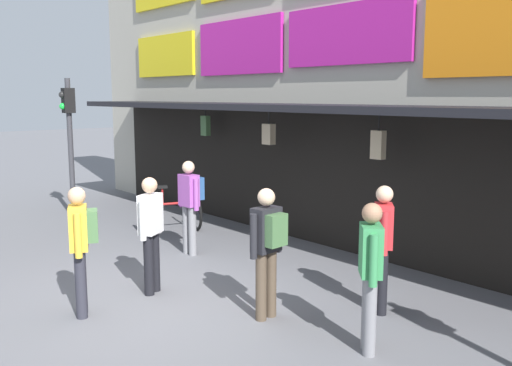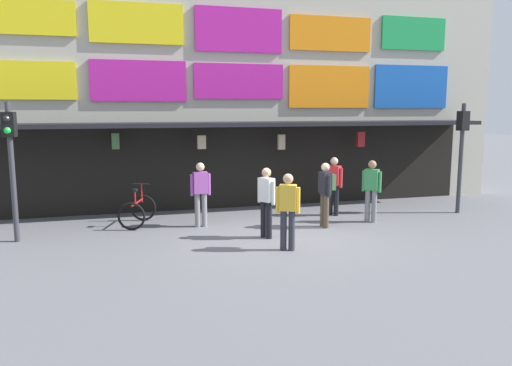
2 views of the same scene
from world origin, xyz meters
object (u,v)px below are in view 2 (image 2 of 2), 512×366
Objects in this scene: traffic_light_far at (462,140)px; pedestrian_in_green at (371,187)px; traffic_light_near at (11,149)px; pedestrian_in_blue at (334,183)px; pedestrian_in_white at (266,199)px; pedestrian_in_black at (200,189)px; pedestrian_in_red at (288,206)px; pedestrian_in_purple at (326,190)px; bicycle_parked at (137,211)px.

traffic_light_far reaches higher than pedestrian_in_green.
traffic_light_near reaches higher than pedestrian_in_blue.
pedestrian_in_green is (-3.08, -0.40, -1.19)m from traffic_light_far.
pedestrian_in_black is (-1.31, 1.56, 0.04)m from pedestrian_in_white.
traffic_light_far is 1.90× the size of pedestrian_in_red.
pedestrian_in_black is 1.00× the size of pedestrian_in_red.
pedestrian_in_red is at bearing -61.10° from pedestrian_in_black.
traffic_light_near is 7.56m from pedestrian_in_purple.
pedestrian_in_green is at bearing -12.08° from bicycle_parked.
pedestrian_in_red is 1.00× the size of pedestrian_in_purple.
pedestrian_in_white and pedestrian_in_red have the same top height.
pedestrian_in_purple is at bearing -18.05° from bicycle_parked.
pedestrian_in_blue is at bearing 4.71° from traffic_light_near.
pedestrian_in_black is at bearing 170.94° from pedestrian_in_green.
traffic_light_far is 1.90× the size of pedestrian_in_black.
pedestrian_in_blue is 1.00× the size of pedestrian_in_red.
bicycle_parked is 0.79× the size of pedestrian_in_black.
pedestrian_in_white is at bearing -168.87° from traffic_light_far.
pedestrian_in_blue is at bearing 120.40° from pedestrian_in_green.
traffic_light_far reaches higher than pedestrian_in_blue.
bicycle_parked is 0.79× the size of pedestrian_in_blue.
pedestrian_in_black is (1.58, -0.59, 0.59)m from bicycle_parked.
pedestrian_in_white and pedestrian_in_blue have the same top height.
traffic_light_far is 6.52m from pedestrian_in_white.
pedestrian_in_white is at bearing -12.14° from traffic_light_near.
pedestrian_in_green is (1.42, 0.22, -0.04)m from pedestrian_in_purple.
pedestrian_in_purple is (-0.80, -1.28, 0.04)m from pedestrian_in_blue.
bicycle_parked is at bearing 159.68° from pedestrian_in_black.
traffic_light_far is at bearing -2.43° from pedestrian_in_black.
bicycle_parked is 0.79× the size of pedestrian_in_purple.
traffic_light_near is 1.90× the size of pedestrian_in_green.
traffic_light_near reaches higher than pedestrian_in_red.
pedestrian_in_red is 1.00× the size of pedestrian_in_green.
traffic_light_far is 3.32m from pedestrian_in_green.
pedestrian_in_purple is (4.68, -1.53, 0.59)m from bicycle_parked.
bicycle_parked is at bearing 167.92° from pedestrian_in_green.
traffic_light_near is at bearing -175.29° from pedestrian_in_blue.
pedestrian_in_black is (-3.90, -0.34, 0.04)m from pedestrian_in_blue.
traffic_light_near is 1.90× the size of pedestrian_in_white.
traffic_light_near is at bearing -179.91° from traffic_light_far.
pedestrian_in_red is (1.47, -2.66, 0.00)m from pedestrian_in_black.
pedestrian_in_blue is 1.00× the size of pedestrian_in_green.
bicycle_parked is 0.79× the size of pedestrian_in_green.
bicycle_parked is at bearing 177.41° from pedestrian_in_blue.
traffic_light_near is 2.41× the size of bicycle_parked.
traffic_light_near is 8.96m from pedestrian_in_green.
pedestrian_in_white is 3.32m from pedestrian_in_green.
pedestrian_in_blue is 3.86m from pedestrian_in_red.
pedestrian_in_white is 1.00× the size of pedestrian_in_blue.
pedestrian_in_purple is 1.00× the size of pedestrian_in_green.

